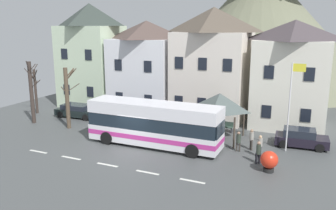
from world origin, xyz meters
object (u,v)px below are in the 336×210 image
object	(u,v)px
townhouse_03	(292,74)
harbour_buoy	(269,160)
parked_car_02	(123,116)
bare_tree_00	(67,97)
pedestrian_01	(260,145)
hilltop_castle	(260,20)
flagpole	(291,101)
parked_car_01	(78,111)
bare_tree_02	(35,90)
bus_shelter	(220,102)
pedestrian_03	(239,140)
townhouse_00	(91,56)
townhouse_01	(147,67)
bare_tree_01	(32,92)
pedestrian_00	(252,138)
parked_car_00	(301,138)
transit_bus	(154,124)
pedestrian_02	(258,152)
townhouse_02	(212,64)
public_bench	(223,126)

from	to	relation	value
townhouse_03	harbour_buoy	world-z (taller)	townhouse_03
townhouse_03	parked_car_02	world-z (taller)	townhouse_03
bare_tree_00	pedestrian_01	bearing A→B (deg)	-0.43
hilltop_castle	flagpole	distance (m)	30.61
parked_car_01	bare_tree_02	distance (m)	5.24
bus_shelter	pedestrian_03	size ratio (longest dim) A/B	2.50
townhouse_00	townhouse_01	size ratio (longest dim) A/B	1.20
bus_shelter	pedestrian_01	size ratio (longest dim) A/B	2.37
parked_car_02	pedestrian_03	xyz separation A→B (m)	(11.67, -3.17, 0.26)
hilltop_castle	bare_tree_01	distance (m)	35.18
hilltop_castle	flagpole	world-z (taller)	hilltop_castle
townhouse_03	hilltop_castle	bearing A→B (deg)	107.00
hilltop_castle	pedestrian_00	world-z (taller)	hilltop_castle
townhouse_01	parked_car_00	xyz separation A→B (m)	(15.97, -5.52, -4.05)
hilltop_castle	bare_tree_02	size ratio (longest dim) A/B	7.05
townhouse_01	parked_car_00	bearing A→B (deg)	-19.06
hilltop_castle	townhouse_01	bearing A→B (deg)	-109.24
pedestrian_01	flagpole	distance (m)	3.89
bus_shelter	bare_tree_00	world-z (taller)	bare_tree_00
parked_car_01	parked_car_02	xyz separation A→B (m)	(5.24, 0.13, -0.00)
pedestrian_00	bare_tree_02	distance (m)	22.72
townhouse_01	pedestrian_03	size ratio (longest dim) A/B	6.27
parked_car_02	pedestrian_01	world-z (taller)	pedestrian_01
townhouse_01	flagpole	xyz separation A→B (m)	(15.14, -6.96, -0.92)
parked_car_00	parked_car_02	distance (m)	15.76
transit_bus	pedestrian_00	distance (m)	7.32
parked_car_02	bare_tree_01	world-z (taller)	bare_tree_01
pedestrian_02	townhouse_01	bearing A→B (deg)	143.15
bare_tree_01	townhouse_00	bearing A→B (deg)	85.53
townhouse_00	bare_tree_02	distance (m)	7.12
townhouse_02	parked_car_01	size ratio (longest dim) A/B	2.35
parked_car_00	townhouse_03	bearing A→B (deg)	100.78
bare_tree_02	flagpole	bearing A→B (deg)	-2.34
transit_bus	bare_tree_00	size ratio (longest dim) A/B	1.92
flagpole	townhouse_00	bearing A→B (deg)	163.29
townhouse_01	townhouse_02	bearing A→B (deg)	0.26
bare_tree_00	parked_car_00	bearing A→B (deg)	9.81
townhouse_02	bare_tree_00	bearing A→B (deg)	-139.71
flagpole	bare_tree_00	distance (m)	18.58
townhouse_03	pedestrian_00	xyz separation A→B (m)	(-1.84, -7.75, -3.83)
bare_tree_00	bare_tree_02	bearing A→B (deg)	156.14
townhouse_01	public_bench	size ratio (longest dim) A/B	5.28
parked_car_02	flagpole	world-z (taller)	flagpole
bus_shelter	parked_car_01	bearing A→B (deg)	176.73
parked_car_01	bare_tree_02	bearing A→B (deg)	-176.39
harbour_buoy	townhouse_02	bearing A→B (deg)	122.84
pedestrian_01	parked_car_01	bearing A→B (deg)	169.25
public_bench	flagpole	distance (m)	7.10
public_bench	bare_tree_02	distance (m)	19.61
parked_car_00	flagpole	world-z (taller)	flagpole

